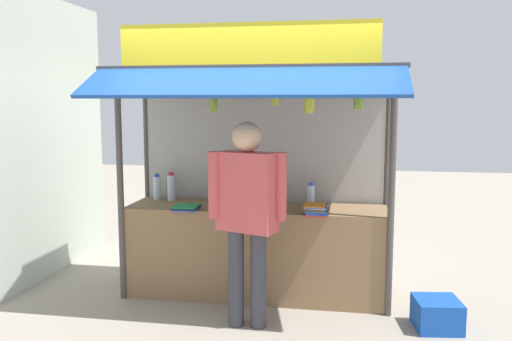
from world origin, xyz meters
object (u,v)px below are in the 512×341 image
at_px(water_bottle_front_left, 216,193).
at_px(banana_bunch_inner_right, 359,101).
at_px(water_bottle_center, 157,187).
at_px(magazine_stack_rear_center, 316,209).
at_px(vendor_person, 247,205).
at_px(water_bottle_front_right, 256,194).
at_px(water_bottle_back_right, 171,187).
at_px(magazine_stack_far_left, 186,208).
at_px(banana_bunch_inner_left, 213,104).
at_px(water_bottle_far_right, 311,196).
at_px(banana_bunch_leftmost, 309,104).
at_px(banana_bunch_rightmost, 275,98).
at_px(plastic_crate, 437,314).

relative_size(water_bottle_front_left, banana_bunch_inner_right, 0.87).
height_order(water_bottle_center, magazine_stack_rear_center, water_bottle_center).
bearing_deg(water_bottle_center, magazine_stack_rear_center, -15.17).
xyz_separation_m(water_bottle_front_left, vendor_person, (0.48, -0.86, 0.06)).
bearing_deg(banana_bunch_inner_right, water_bottle_front_right, 151.94).
bearing_deg(magazine_stack_rear_center, water_bottle_front_left, 160.77).
bearing_deg(water_bottle_back_right, water_bottle_front_right, -5.75).
relative_size(magazine_stack_far_left, banana_bunch_inner_left, 1.00).
distance_m(water_bottle_center, vendor_person, 1.48).
xyz_separation_m(water_bottle_far_right, magazine_stack_rear_center, (0.06, -0.27, -0.07)).
distance_m(water_bottle_center, water_bottle_front_left, 0.66).
relative_size(magazine_stack_far_left, banana_bunch_leftmost, 0.97).
bearing_deg(water_bottle_front_right, water_bottle_center, 174.31).
distance_m(water_bottle_center, water_bottle_front_right, 1.05).
height_order(water_bottle_back_right, water_bottle_front_right, water_bottle_back_right).
bearing_deg(magazine_stack_rear_center, banana_bunch_inner_right, -25.47).
xyz_separation_m(banana_bunch_leftmost, banana_bunch_inner_right, (0.41, -0.00, 0.02)).
bearing_deg(magazine_stack_rear_center, water_bottle_back_right, 163.83).
xyz_separation_m(water_bottle_center, water_bottle_front_right, (1.05, -0.10, -0.01)).
height_order(water_bottle_front_right, banana_bunch_rightmost, banana_bunch_rightmost).
xyz_separation_m(water_bottle_back_right, banana_bunch_inner_left, (0.60, -0.60, 0.84)).
height_order(water_bottle_far_right, water_bottle_center, water_bottle_center).
bearing_deg(water_bottle_back_right, vendor_person, -44.19).
bearing_deg(magazine_stack_rear_center, plastic_crate, -15.56).
relative_size(banana_bunch_rightmost, banana_bunch_inner_right, 0.84).
bearing_deg(banana_bunch_inner_right, water_bottle_far_right, 133.53).
bearing_deg(water_bottle_front_right, vendor_person, -84.69).
relative_size(water_bottle_far_right, water_bottle_front_right, 1.04).
bearing_deg(water_bottle_front_left, water_bottle_center, 171.42).
height_order(water_bottle_back_right, banana_bunch_leftmost, banana_bunch_leftmost).
relative_size(vendor_person, plastic_crate, 4.78).
xyz_separation_m(water_bottle_back_right, vendor_person, (0.97, -0.94, 0.02)).
relative_size(water_bottle_far_right, water_bottle_back_right, 0.85).
bearing_deg(plastic_crate, vendor_person, -172.01).
xyz_separation_m(water_bottle_back_right, banana_bunch_rightmost, (1.15, -0.60, 0.89)).
bearing_deg(magazine_stack_far_left, banana_bunch_leftmost, -8.49).
relative_size(magazine_stack_rear_center, banana_bunch_inner_right, 1.07).
bearing_deg(plastic_crate, banana_bunch_inner_left, 176.36).
bearing_deg(water_bottle_center, plastic_crate, -15.32).
xyz_separation_m(water_bottle_far_right, banana_bunch_inner_left, (-0.83, -0.44, 0.87)).
relative_size(magazine_stack_far_left, vendor_person, 0.16).
xyz_separation_m(water_bottle_front_left, plastic_crate, (2.04, -0.64, -0.85)).
bearing_deg(banana_bunch_rightmost, water_bottle_front_left, 141.79).
distance_m(water_bottle_center, banana_bunch_rightmost, 1.70).
height_order(magazine_stack_rear_center, banana_bunch_leftmost, banana_bunch_leftmost).
bearing_deg(plastic_crate, magazine_stack_rear_center, 164.44).
relative_size(water_bottle_center, banana_bunch_inner_left, 0.98).
bearing_deg(water_bottle_front_right, plastic_crate, -21.06).
height_order(water_bottle_far_right, banana_bunch_inner_right, banana_bunch_inner_right).
distance_m(water_bottle_back_right, banana_bunch_inner_right, 2.13).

